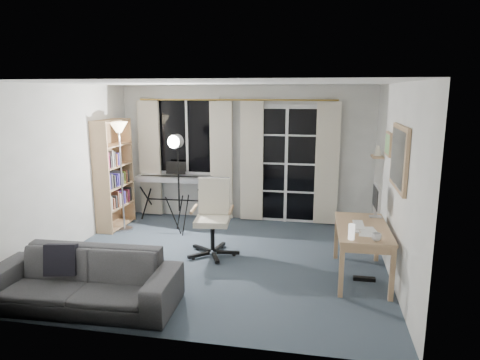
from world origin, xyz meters
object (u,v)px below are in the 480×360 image
at_px(monitor, 376,199).
at_px(studio_light, 176,153).
at_px(torchiere_lamp, 120,144).
at_px(keyboard_piano, 175,179).
at_px(mug, 376,236).
at_px(sofa, 82,271).
at_px(office_chair, 213,210).
at_px(desk, 362,233).
at_px(bookshelf, 112,177).

bearing_deg(monitor, studio_light, 165.44).
distance_m(torchiere_lamp, keyboard_piano, 1.22).
relative_size(mug, sofa, 0.05).
xyz_separation_m(office_chair, mug, (2.12, -0.99, 0.08)).
height_order(studio_light, desk, studio_light).
height_order(office_chair, monitor, same).
height_order(office_chair, mug, office_chair).
bearing_deg(keyboard_piano, monitor, -25.79).
bearing_deg(monitor, bookshelf, 167.21).
xyz_separation_m(bookshelf, sofa, (0.98, -2.65, -0.47)).
distance_m(bookshelf, monitor, 4.29).
bearing_deg(bookshelf, studio_light, -5.94).
distance_m(monitor, mug, 0.97).
distance_m(office_chair, desk, 2.08).
relative_size(keyboard_piano, mug, 12.52).
bearing_deg(torchiere_lamp, keyboard_piano, 48.11).
xyz_separation_m(studio_light, sofa, (-0.24, -2.49, -0.94)).
height_order(keyboard_piano, office_chair, office_chair).
xyz_separation_m(mug, sofa, (-3.13, -0.82, -0.32)).
relative_size(bookshelf, studio_light, 1.10).
relative_size(bookshelf, mug, 16.86).
bearing_deg(mug, keyboard_piano, 142.84).
relative_size(office_chair, monitor, 2.26).
relative_size(studio_light, desk, 1.33).
xyz_separation_m(keyboard_piano, office_chair, (1.08, -1.44, -0.11)).
relative_size(torchiere_lamp, desk, 1.45).
height_order(monitor, mug, monitor).
relative_size(monitor, sofa, 0.23).
relative_size(office_chair, desk, 0.86).
relative_size(bookshelf, keyboard_piano, 1.35).
bearing_deg(desk, mug, -79.67).
distance_m(torchiere_lamp, office_chair, 2.05).
distance_m(bookshelf, desk, 4.23).
bearing_deg(monitor, keyboard_piano, 154.89).
height_order(keyboard_piano, desk, keyboard_piano).
relative_size(bookshelf, monitor, 3.84).
distance_m(bookshelf, mug, 4.49).
xyz_separation_m(keyboard_piano, mug, (3.20, -2.43, -0.03)).
bearing_deg(torchiere_lamp, mug, -23.73).
xyz_separation_m(bookshelf, studio_light, (1.21, -0.16, 0.47)).
bearing_deg(studio_light, monitor, -1.06).
height_order(torchiere_lamp, monitor, torchiere_lamp).
bearing_deg(torchiere_lamp, monitor, -10.69).
xyz_separation_m(monitor, mug, (-0.10, -0.95, -0.20)).
distance_m(keyboard_piano, studio_light, 1.01).
bearing_deg(office_chair, desk, -19.99).
bearing_deg(desk, torchiere_lamp, 161.36).
xyz_separation_m(torchiere_lamp, sofa, (0.73, -2.51, -1.06)).
bearing_deg(torchiere_lamp, desk, -17.66).
height_order(bookshelf, mug, bookshelf).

